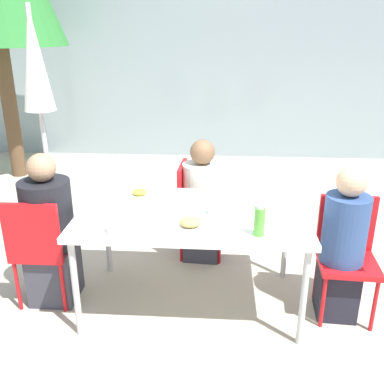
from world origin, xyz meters
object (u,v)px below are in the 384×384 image
(person_left, at_px, (50,235))
(chair_right, at_px, (347,248))
(person_right, at_px, (342,248))
(salad_bowl, at_px, (119,227))
(chair_left, at_px, (40,244))
(bottle, at_px, (259,221))
(chair_far, at_px, (194,203))
(drinking_cup, at_px, (213,207))
(closed_umbrella, at_px, (37,79))
(person_far, at_px, (202,204))

(person_left, distance_m, chair_right, 2.16)
(person_right, height_order, salad_bowl, person_right)
(chair_left, xyz_separation_m, chair_right, (2.21, 0.10, 0.00))
(bottle, bearing_deg, person_right, 24.18)
(chair_left, bearing_deg, chair_right, 2.21)
(chair_right, relative_size, salad_bowl, 5.53)
(chair_far, relative_size, drinking_cup, 8.91)
(person_left, distance_m, closed_umbrella, 1.49)
(chair_far, xyz_separation_m, bottle, (0.48, -1.12, 0.35))
(chair_far, height_order, bottle, bottle)
(person_left, relative_size, bottle, 5.73)
(bottle, bearing_deg, person_left, 167.41)
(person_left, relative_size, closed_umbrella, 0.54)
(chair_left, relative_size, closed_umbrella, 0.40)
(chair_left, distance_m, chair_far, 1.37)
(chair_far, bearing_deg, person_right, 55.42)
(person_right, distance_m, chair_far, 1.38)
(person_far, relative_size, bottle, 5.41)
(person_far, bearing_deg, person_left, -53.08)
(chair_right, bearing_deg, person_right, 58.08)
(person_left, distance_m, chair_far, 1.29)
(person_far, xyz_separation_m, closed_umbrella, (-1.48, 0.29, 1.04))
(chair_right, xyz_separation_m, closed_umbrella, (-2.55, 1.00, 1.05))
(chair_left, height_order, chair_right, same)
(chair_left, bearing_deg, bottle, -9.65)
(person_right, bearing_deg, chair_right, -121.92)
(closed_umbrella, xyz_separation_m, salad_bowl, (1.00, -1.35, -0.77))
(person_left, height_order, chair_far, person_left)
(chair_right, height_order, closed_umbrella, closed_umbrella)
(chair_far, height_order, drinking_cup, chair_far)
(chair_left, relative_size, chair_far, 1.00)
(person_right, bearing_deg, closed_umbrella, -19.74)
(chair_right, height_order, bottle, bottle)
(chair_left, relative_size, bottle, 4.25)
(person_far, bearing_deg, salad_bowl, -21.15)
(person_left, bearing_deg, bottle, -12.92)
(person_right, bearing_deg, chair_left, 4.12)
(person_right, distance_m, drinking_cup, 0.94)
(chair_right, xyz_separation_m, person_far, (-1.07, 0.71, 0.01))
(bottle, bearing_deg, chair_left, 170.68)
(chair_far, bearing_deg, chair_right, 59.34)
(closed_umbrella, bearing_deg, chair_left, -72.75)
(closed_umbrella, height_order, drinking_cup, closed_umbrella)
(chair_right, bearing_deg, bottle, 31.37)
(drinking_cup, bearing_deg, chair_right, 1.78)
(person_far, xyz_separation_m, drinking_cup, (0.11, -0.74, 0.29))
(chair_right, relative_size, drinking_cup, 8.91)
(person_right, xyz_separation_m, person_far, (-1.01, 0.79, -0.02))
(chair_right, relative_size, person_right, 0.76)
(person_far, bearing_deg, closed_umbrella, -97.72)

